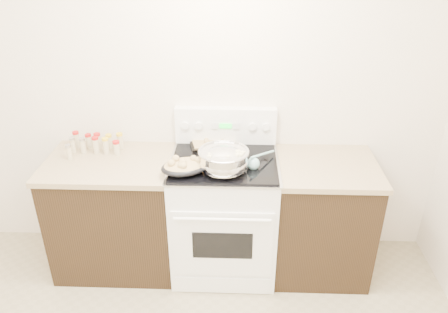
{
  "coord_description": "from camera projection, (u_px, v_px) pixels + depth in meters",
  "views": [
    {
      "loc": [
        0.45,
        -1.3,
        2.41
      ],
      "look_at": [
        0.35,
        1.37,
        1.0
      ],
      "focal_mm": 35.0,
      "sensor_mm": 36.0,
      "label": 1
    }
  ],
  "objects": [
    {
      "name": "blue_ladle",
      "position": [
        254.0,
        163.0,
        2.99
      ],
      "size": [
        0.2,
        0.25,
        0.11
      ],
      "color": "#7BB0B8",
      "rests_on": "kitchen_range"
    },
    {
      "name": "spice_jars",
      "position": [
        95.0,
        144.0,
        3.25
      ],
      "size": [
        0.38,
        0.23,
        0.13
      ],
      "color": "#BFB28C",
      "rests_on": "counter_left"
    },
    {
      "name": "room_shell",
      "position": [
        108.0,
        159.0,
        1.5
      ],
      "size": [
        4.1,
        3.6,
        2.75
      ],
      "color": "silver",
      "rests_on": "ground"
    },
    {
      "name": "counter_right",
      "position": [
        320.0,
        217.0,
        3.3
      ],
      "size": [
        0.73,
        0.67,
        0.92
      ],
      "color": "black",
      "rests_on": "ground"
    },
    {
      "name": "wooden_spoon",
      "position": [
        208.0,
        169.0,
        2.97
      ],
      "size": [
        0.14,
        0.23,
        0.04
      ],
      "color": "#A5734B",
      "rests_on": "kitchen_range"
    },
    {
      "name": "kitchen_range",
      "position": [
        224.0,
        213.0,
        3.31
      ],
      "size": [
        0.78,
        0.73,
        1.22
      ],
      "color": "white",
      "rests_on": "ground"
    },
    {
      "name": "roasting_pan",
      "position": [
        185.0,
        166.0,
        2.92
      ],
      "size": [
        0.39,
        0.33,
        0.12
      ],
      "color": "black",
      "rests_on": "kitchen_range"
    },
    {
      "name": "mixing_bowl",
      "position": [
        224.0,
        161.0,
        2.93
      ],
      "size": [
        0.38,
        0.38,
        0.2
      ],
      "color": "silver",
      "rests_on": "kitchen_range"
    },
    {
      "name": "baking_sheet",
      "position": [
        214.0,
        142.0,
        3.32
      ],
      "size": [
        0.4,
        0.32,
        0.06
      ],
      "color": "black",
      "rests_on": "kitchen_range"
    },
    {
      "name": "counter_left",
      "position": [
        117.0,
        213.0,
        3.36
      ],
      "size": [
        0.93,
        0.67,
        0.92
      ],
      "color": "black",
      "rests_on": "ground"
    }
  ]
}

